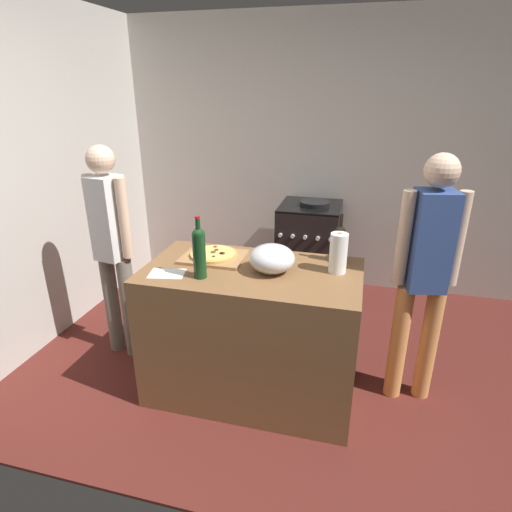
{
  "coord_description": "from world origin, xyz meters",
  "views": [
    {
      "loc": [
        0.51,
        -1.62,
        1.95
      ],
      "look_at": [
        -0.11,
        0.76,
        0.95
      ],
      "focal_mm": 29.45,
      "sensor_mm": 36.0,
      "label": 1
    }
  ],
  "objects_px": {
    "mixing_bowl": "(272,258)",
    "stove": "(309,250)",
    "wine_bottle_clear": "(199,251)",
    "pizza": "(214,254)",
    "person_in_stripes": "(112,243)",
    "person_in_red": "(426,269)",
    "wine_bottle_dark": "(339,242)",
    "paper_towel_roll": "(338,253)"
  },
  "relations": [
    {
      "from": "mixing_bowl",
      "to": "person_in_red",
      "type": "height_order",
      "value": "person_in_red"
    },
    {
      "from": "stove",
      "to": "person_in_red",
      "type": "xyz_separation_m",
      "value": [
        0.87,
        -1.32,
        0.46
      ]
    },
    {
      "from": "stove",
      "to": "person_in_red",
      "type": "relative_size",
      "value": 0.59
    },
    {
      "from": "mixing_bowl",
      "to": "stove",
      "type": "xyz_separation_m",
      "value": [
        0.03,
        1.53,
        -0.52
      ]
    },
    {
      "from": "wine_bottle_dark",
      "to": "person_in_red",
      "type": "relative_size",
      "value": 0.2
    },
    {
      "from": "stove",
      "to": "mixing_bowl",
      "type": "bearing_deg",
      "value": -91.24
    },
    {
      "from": "mixing_bowl",
      "to": "paper_towel_roll",
      "type": "distance_m",
      "value": 0.4
    },
    {
      "from": "person_in_stripes",
      "to": "person_in_red",
      "type": "xyz_separation_m",
      "value": [
        2.12,
        0.02,
        0.03
      ]
    },
    {
      "from": "person_in_stripes",
      "to": "person_in_red",
      "type": "height_order",
      "value": "person_in_red"
    },
    {
      "from": "pizza",
      "to": "person_in_stripes",
      "type": "xyz_separation_m",
      "value": [
        -0.8,
        0.07,
        -0.03
      ]
    },
    {
      "from": "mixing_bowl",
      "to": "wine_bottle_dark",
      "type": "relative_size",
      "value": 0.88
    },
    {
      "from": "stove",
      "to": "person_in_stripes",
      "type": "xyz_separation_m",
      "value": [
        -1.25,
        -1.34,
        0.44
      ]
    },
    {
      "from": "person_in_stripes",
      "to": "person_in_red",
      "type": "bearing_deg",
      "value": 0.61
    },
    {
      "from": "paper_towel_roll",
      "to": "pizza",
      "type": "bearing_deg",
      "value": 178.93
    },
    {
      "from": "paper_towel_roll",
      "to": "wine_bottle_clear",
      "type": "distance_m",
      "value": 0.83
    },
    {
      "from": "paper_towel_roll",
      "to": "wine_bottle_dark",
      "type": "distance_m",
      "value": 0.18
    },
    {
      "from": "stove",
      "to": "person_in_stripes",
      "type": "relative_size",
      "value": 0.6
    },
    {
      "from": "wine_bottle_clear",
      "to": "paper_towel_roll",
      "type": "bearing_deg",
      "value": 19.79
    },
    {
      "from": "mixing_bowl",
      "to": "wine_bottle_dark",
      "type": "bearing_deg",
      "value": 35.66
    },
    {
      "from": "wine_bottle_clear",
      "to": "pizza",
      "type": "bearing_deg",
      "value": 94.33
    },
    {
      "from": "person_in_stripes",
      "to": "stove",
      "type": "bearing_deg",
      "value": 47.14
    },
    {
      "from": "wine_bottle_dark",
      "to": "person_in_stripes",
      "type": "height_order",
      "value": "person_in_stripes"
    },
    {
      "from": "pizza",
      "to": "wine_bottle_dark",
      "type": "xyz_separation_m",
      "value": [
        0.79,
        0.16,
        0.1
      ]
    },
    {
      "from": "pizza",
      "to": "stove",
      "type": "xyz_separation_m",
      "value": [
        0.45,
        1.42,
        -0.47
      ]
    },
    {
      "from": "wine_bottle_clear",
      "to": "stove",
      "type": "distance_m",
      "value": 1.86
    },
    {
      "from": "paper_towel_roll",
      "to": "wine_bottle_clear",
      "type": "relative_size",
      "value": 0.67
    },
    {
      "from": "wine_bottle_clear",
      "to": "wine_bottle_dark",
      "type": "xyz_separation_m",
      "value": [
        0.77,
        0.46,
        -0.03
      ]
    },
    {
      "from": "wine_bottle_clear",
      "to": "stove",
      "type": "xyz_separation_m",
      "value": [
        0.42,
        1.71,
        -0.6
      ]
    },
    {
      "from": "pizza",
      "to": "mixing_bowl",
      "type": "xyz_separation_m",
      "value": [
        0.41,
        -0.11,
        0.06
      ]
    },
    {
      "from": "mixing_bowl",
      "to": "paper_towel_roll",
      "type": "xyz_separation_m",
      "value": [
        0.39,
        0.1,
        0.04
      ]
    },
    {
      "from": "wine_bottle_clear",
      "to": "person_in_stripes",
      "type": "height_order",
      "value": "person_in_stripes"
    },
    {
      "from": "mixing_bowl",
      "to": "stove",
      "type": "relative_size",
      "value": 0.29
    },
    {
      "from": "mixing_bowl",
      "to": "wine_bottle_clear",
      "type": "distance_m",
      "value": 0.44
    },
    {
      "from": "mixing_bowl",
      "to": "person_in_stripes",
      "type": "height_order",
      "value": "person_in_stripes"
    },
    {
      "from": "mixing_bowl",
      "to": "wine_bottle_dark",
      "type": "distance_m",
      "value": 0.47
    },
    {
      "from": "mixing_bowl",
      "to": "stove",
      "type": "height_order",
      "value": "mixing_bowl"
    },
    {
      "from": "wine_bottle_clear",
      "to": "mixing_bowl",
      "type": "bearing_deg",
      "value": 25.21
    },
    {
      "from": "person_in_red",
      "to": "mixing_bowl",
      "type": "bearing_deg",
      "value": -167.12
    },
    {
      "from": "pizza",
      "to": "person_in_stripes",
      "type": "relative_size",
      "value": 0.19
    },
    {
      "from": "pizza",
      "to": "paper_towel_roll",
      "type": "bearing_deg",
      "value": -1.07
    },
    {
      "from": "pizza",
      "to": "person_in_red",
      "type": "bearing_deg",
      "value": 4.19
    },
    {
      "from": "pizza",
      "to": "mixing_bowl",
      "type": "relative_size",
      "value": 1.09
    }
  ]
}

